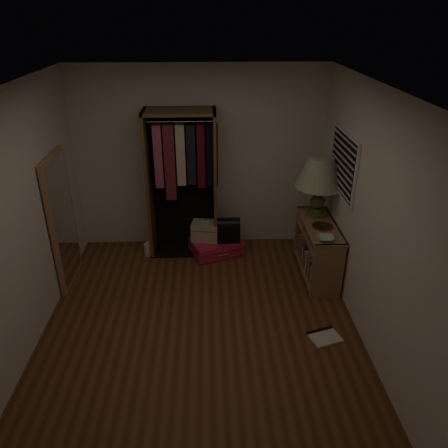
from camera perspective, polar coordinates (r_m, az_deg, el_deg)
The scene contains 13 objects.
ground at distance 5.08m, azimuth -3.05°, elevation -13.01°, with size 4.00×4.00×0.00m, color #573118.
room_walls at distance 4.33m, azimuth -2.52°, elevation 2.89°, with size 3.52×4.02×2.60m.
console_bookshelf at distance 5.88m, azimuth 12.10°, elevation -2.96°, with size 0.42×1.12×0.75m.
open_wardrobe at distance 6.05m, azimuth -5.26°, elevation 6.90°, with size 0.97×0.50×2.05m.
floor_mirror at distance 5.76m, azimuth -20.34°, elevation 0.33°, with size 0.06×0.80×1.70m.
pink_suitcase at distance 6.35m, azimuth -0.99°, elevation -2.98°, with size 0.86×0.74×0.22m.
train_case at distance 6.26m, azimuth -2.42°, elevation -0.89°, with size 0.43×0.33×0.28m.
black_bag at distance 6.20m, azimuth 0.56°, elevation -0.67°, with size 0.33×0.22×0.35m.
table_lamp at distance 5.72m, azimuth 12.47°, elevation 6.43°, with size 0.79×0.79×0.79m.
brass_tray at distance 5.62m, azimuth 12.75°, elevation -0.32°, with size 0.29×0.29×0.02m.
ceramic_bowl at distance 5.31m, azimuth 13.12°, elevation -1.85°, with size 0.19×0.19×0.05m, color #ACCFB3.
white_jug at distance 6.41m, azimuth -9.84°, elevation -3.23°, with size 0.16×0.16×0.22m.
floor_book at distance 5.03m, azimuth 12.91°, elevation -14.10°, with size 0.38×0.34×0.03m.
Camera 1 is at (0.12, -3.92, 3.23)m, focal length 35.00 mm.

